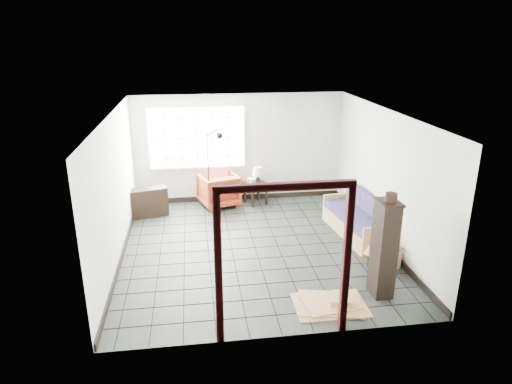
{
  "coord_description": "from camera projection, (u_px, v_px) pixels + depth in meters",
  "views": [
    {
      "loc": [
        -1.1,
        -7.88,
        3.93
      ],
      "look_at": [
        0.06,
        0.3,
        1.03
      ],
      "focal_mm": 32.0,
      "sensor_mm": 36.0,
      "label": 1
    }
  ],
  "objects": [
    {
      "name": "window_panel",
      "position": [
        197.0,
        138.0,
        10.67
      ],
      "size": [
        2.32,
        0.08,
        1.52
      ],
      "color": "silver",
      "rests_on": "ground"
    },
    {
      "name": "floor_lamp",
      "position": [
        214.0,
        166.0,
        10.61
      ],
      "size": [
        0.53,
        0.32,
        1.87
      ],
      "rotation": [
        0.0,
        0.0,
        0.13
      ],
      "color": "black",
      "rests_on": "ground"
    },
    {
      "name": "doorway_trim",
      "position": [
        284.0,
        243.0,
        5.83
      ],
      "size": [
        1.8,
        0.08,
        2.2
      ],
      "color": "#370C0E",
      "rests_on": "ground"
    },
    {
      "name": "projector",
      "position": [
        254.0,
        180.0,
        10.98
      ],
      "size": [
        0.3,
        0.27,
        0.09
      ],
      "rotation": [
        0.0,
        0.0,
        0.35
      ],
      "color": "silver",
      "rests_on": "side_table"
    },
    {
      "name": "armchair",
      "position": [
        218.0,
        188.0,
        10.84
      ],
      "size": [
        1.03,
        1.0,
        0.86
      ],
      "primitive_type": "imported",
      "rotation": [
        0.0,
        0.0,
        3.44
      ],
      "color": "maroon",
      "rests_on": "ground"
    },
    {
      "name": "room_shell",
      "position": [
        255.0,
        164.0,
        8.28
      ],
      "size": [
        5.02,
        5.52,
        2.61
      ],
      "color": "#B8BEB7",
      "rests_on": "ground"
    },
    {
      "name": "open_box",
      "position": [
        384.0,
        260.0,
        8.03
      ],
      "size": [
        0.82,
        0.63,
        0.42
      ],
      "rotation": [
        0.0,
        0.0,
        0.43
      ],
      "color": "#966F48",
      "rests_on": "ground"
    },
    {
      "name": "tall_shelf",
      "position": [
        384.0,
        248.0,
        7.0
      ],
      "size": [
        0.34,
        0.44,
        1.57
      ],
      "rotation": [
        0.0,
        0.0,
        0.03
      ],
      "color": "black",
      "rests_on": "ground"
    },
    {
      "name": "console_shelf",
      "position": [
        148.0,
        202.0,
        10.24
      ],
      "size": [
        0.9,
        0.54,
        0.65
      ],
      "rotation": [
        0.0,
        0.0,
        0.27
      ],
      "color": "black",
      "rests_on": "ground"
    },
    {
      "name": "futon_sofa",
      "position": [
        360.0,
        221.0,
        9.29
      ],
      "size": [
        0.93,
        1.98,
        0.85
      ],
      "rotation": [
        0.0,
        0.0,
        0.11
      ],
      "color": "#A06B48",
      "rests_on": "ground"
    },
    {
      "name": "cardboard_pile",
      "position": [
        331.0,
        303.0,
        6.92
      ],
      "size": [
        1.11,
        0.89,
        0.16
      ],
      "rotation": [
        0.0,
        0.0,
        -0.07
      ],
      "color": "#966F48",
      "rests_on": "ground"
    },
    {
      "name": "table_lamp",
      "position": [
        258.0,
        172.0,
        10.77
      ],
      "size": [
        0.34,
        0.34,
        0.41
      ],
      "rotation": [
        0.0,
        0.0,
        -0.37
      ],
      "color": "black",
      "rests_on": "side_table"
    },
    {
      "name": "side_table",
      "position": [
        256.0,
        186.0,
        10.96
      ],
      "size": [
        0.62,
        0.62,
        0.53
      ],
      "rotation": [
        0.0,
        0.0,
        0.39
      ],
      "color": "black",
      "rests_on": "ground"
    },
    {
      "name": "ground",
      "position": [
        255.0,
        248.0,
        8.81
      ],
      "size": [
        5.5,
        5.5,
        0.0
      ],
      "primitive_type": "plane",
      "color": "black",
      "rests_on": "ground"
    },
    {
      "name": "pot",
      "position": [
        391.0,
        198.0,
        6.7
      ],
      "size": [
        0.2,
        0.2,
        0.13
      ],
      "rotation": [
        0.0,
        0.0,
        0.11
      ],
      "color": "black",
      "rests_on": "tall_shelf"
    }
  ]
}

